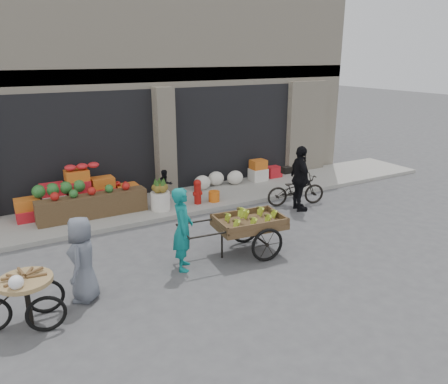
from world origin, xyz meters
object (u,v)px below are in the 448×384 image
fire_hydrant (198,191)px  vendor_woman (183,229)px  vendor_grey (83,259)px  pineapple_bin (160,201)px  orange_bucket (214,196)px  bicycle (296,190)px  seated_person (165,186)px  cyclist (300,179)px  banana_cart (247,221)px  tricycle_cart (26,294)px

fire_hydrant → vendor_woman: 3.69m
fire_hydrant → vendor_grey: vendor_grey is taller
pineapple_bin → fire_hydrant: (1.10, -0.05, 0.13)m
orange_bucket → bicycle: size_ratio=0.19×
seated_person → cyclist: cyclist is taller
fire_hydrant → banana_cart: size_ratio=0.28×
seated_person → vendor_woman: (-1.18, -3.81, 0.27)m
pineapple_bin → vendor_grey: bearing=-129.1°
banana_cart → cyclist: size_ratio=1.41×
vendor_woman → bicycle: size_ratio=1.00×
cyclist → tricycle_cart: bearing=122.2°
tricycle_cart → cyclist: size_ratio=0.80×
seated_person → tricycle_cart: 6.04m
vendor_woman → banana_cart: bearing=-66.0°
vendor_grey → cyclist: size_ratio=0.85×
vendor_grey → bicycle: 6.82m
vendor_woman → tricycle_cart: (-2.97, -0.58, -0.29)m
seated_person → vendor_grey: (-3.18, -4.02, 0.19)m
orange_bucket → vendor_woman: 3.96m
orange_bucket → vendor_grey: 5.52m
vendor_woman → cyclist: (4.25, 1.59, 0.05)m
cyclist → seated_person: bearing=69.6°
fire_hydrant → tricycle_cart: tricycle_cart is taller
banana_cart → cyclist: cyclist is taller
bicycle → cyclist: bearing=168.9°
pineapple_bin → banana_cart: bearing=-77.7°
pineapple_bin → vendor_grey: (-2.78, -3.42, 0.40)m
seated_person → fire_hydrant: bearing=-52.9°
orange_bucket → tricycle_cart: tricycle_cart is taller
tricycle_cart → bicycle: size_ratio=0.85×
vendor_grey → banana_cart: bearing=120.9°
orange_bucket → vendor_woman: size_ratio=0.19×
pineapple_bin → bicycle: bearing=-18.4°
fire_hydrant → orange_bucket: 0.55m
pineapple_bin → seated_person: seated_person is taller
banana_cart → vendor_grey: bearing=-171.5°
fire_hydrant → cyclist: size_ratio=0.39×
tricycle_cart → vendor_grey: vendor_grey is taller
seated_person → banana_cart: bearing=-95.4°
vendor_woman → vendor_grey: (-2.00, -0.21, -0.08)m
tricycle_cart → bicycle: tricycle_cart is taller
vendor_grey → orange_bucket: bearing=155.3°
orange_bucket → fire_hydrant: bearing=174.3°
orange_bucket → banana_cart: banana_cart is taller
pineapple_bin → seated_person: 0.75m
orange_bucket → tricycle_cart: 6.51m
tricycle_cart → fire_hydrant: bearing=44.8°
orange_bucket → banana_cart: bearing=-105.7°
vendor_woman → pineapple_bin: bearing=12.0°
tricycle_cart → pineapple_bin: bearing=52.5°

